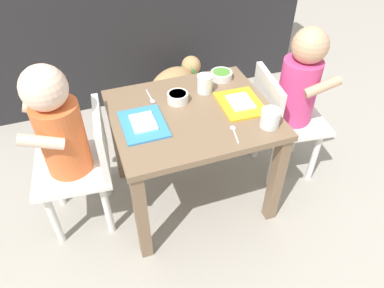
# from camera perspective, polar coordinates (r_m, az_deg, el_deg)

# --- Properties ---
(ground_plane) EXTENTS (7.00, 7.00, 0.00)m
(ground_plane) POSITION_cam_1_polar(r_m,az_deg,el_deg) (1.65, 0.00, -7.84)
(ground_plane) COLOR #9E998E
(kitchen_cabinet_back) EXTENTS (1.94, 0.30, 1.01)m
(kitchen_cabinet_back) POSITION_cam_1_polar(r_m,az_deg,el_deg) (2.16, -9.32, 20.67)
(kitchen_cabinet_back) COLOR #232326
(kitchen_cabinet_back) RESTS_ON ground
(dining_table) EXTENTS (0.60, 0.51, 0.46)m
(dining_table) POSITION_cam_1_polar(r_m,az_deg,el_deg) (1.39, 0.00, 2.44)
(dining_table) COLOR #7A6047
(dining_table) RESTS_ON ground
(seated_child_left) EXTENTS (0.30, 0.30, 0.72)m
(seated_child_left) POSITION_cam_1_polar(r_m,az_deg,el_deg) (1.32, -19.71, 1.45)
(seated_child_left) COLOR white
(seated_child_left) RESTS_ON ground
(seated_child_right) EXTENTS (0.31, 0.31, 0.71)m
(seated_child_right) POSITION_cam_1_polar(r_m,az_deg,el_deg) (1.55, 16.19, 8.26)
(seated_child_right) COLOR white
(seated_child_right) RESTS_ON ground
(dog) EXTENTS (0.38, 0.33, 0.30)m
(dog) POSITION_cam_1_polar(r_m,az_deg,el_deg) (1.99, -2.82, 9.43)
(dog) COLOR tan
(dog) RESTS_ON ground
(food_tray_left) EXTENTS (0.15, 0.20, 0.02)m
(food_tray_left) POSITION_cam_1_polar(r_m,az_deg,el_deg) (1.28, -7.76, 3.24)
(food_tray_left) COLOR #388CD8
(food_tray_left) RESTS_ON dining_table
(food_tray_right) EXTENTS (0.16, 0.20, 0.02)m
(food_tray_right) POSITION_cam_1_polar(r_m,az_deg,el_deg) (1.38, 7.73, 6.48)
(food_tray_right) COLOR gold
(food_tray_right) RESTS_ON dining_table
(water_cup_left) EXTENTS (0.06, 0.06, 0.07)m
(water_cup_left) POSITION_cam_1_polar(r_m,az_deg,el_deg) (1.44, 2.03, 9.43)
(water_cup_left) COLOR white
(water_cup_left) RESTS_ON dining_table
(water_cup_right) EXTENTS (0.07, 0.07, 0.07)m
(water_cup_right) POSITION_cam_1_polar(r_m,az_deg,el_deg) (1.28, 12.34, 3.93)
(water_cup_right) COLOR white
(water_cup_right) RESTS_ON dining_table
(cereal_bowl_left_side) EXTENTS (0.08, 0.08, 0.04)m
(cereal_bowl_left_side) POSITION_cam_1_polar(r_m,az_deg,el_deg) (1.38, -2.30, 7.49)
(cereal_bowl_left_side) COLOR white
(cereal_bowl_left_side) RESTS_ON dining_table
(cereal_bowl_right_side) EXTENTS (0.09, 0.09, 0.03)m
(cereal_bowl_right_side) POSITION_cam_1_polar(r_m,az_deg,el_deg) (1.53, 4.73, 10.95)
(cereal_bowl_right_side) COLOR white
(cereal_bowl_right_side) RESTS_ON dining_table
(spoon_by_left_tray) EXTENTS (0.02, 0.10, 0.01)m
(spoon_by_left_tray) POSITION_cam_1_polar(r_m,az_deg,el_deg) (1.42, -6.59, 7.33)
(spoon_by_left_tray) COLOR silver
(spoon_by_left_tray) RESTS_ON dining_table
(spoon_by_right_tray) EXTENTS (0.03, 0.10, 0.01)m
(spoon_by_right_tray) POSITION_cam_1_polar(r_m,az_deg,el_deg) (1.25, 6.79, 1.86)
(spoon_by_right_tray) COLOR silver
(spoon_by_right_tray) RESTS_ON dining_table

